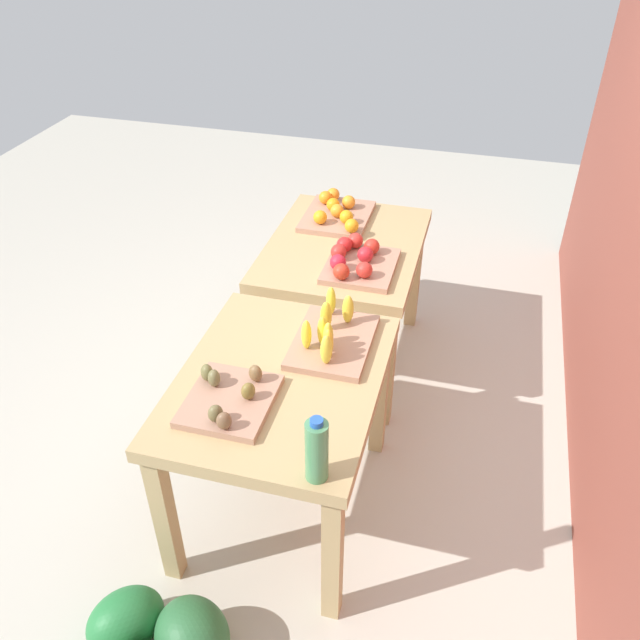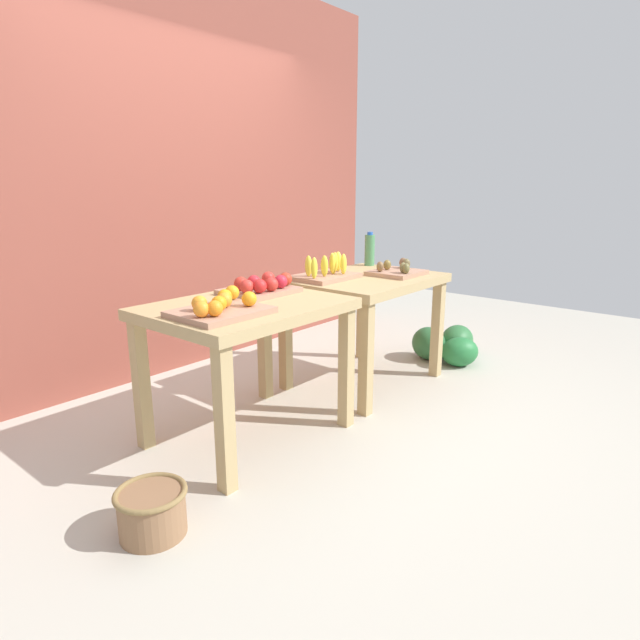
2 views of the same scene
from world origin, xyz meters
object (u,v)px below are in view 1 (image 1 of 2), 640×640
(apple_bin, at_px, (357,261))
(water_bottle, at_px, (317,450))
(wicker_basket, at_px, (323,262))
(display_table_right, at_px, (281,398))
(orange_bin, at_px, (337,213))
(display_table_left, at_px, (344,262))
(banana_crate, at_px, (331,337))
(kiwi_bin, at_px, (229,398))

(apple_bin, bearing_deg, water_bottle, 6.94)
(apple_bin, distance_m, wicker_basket, 1.39)
(display_table_right, height_order, orange_bin, orange_bin)
(water_bottle, xyz_separation_m, wicker_basket, (-2.44, -0.63, -0.80))
(display_table_left, bearing_deg, banana_crate, 9.60)
(display_table_right, bearing_deg, kiwi_bin, -33.70)
(orange_bin, distance_m, kiwi_bin, 1.58)
(display_table_right, distance_m, apple_bin, 0.91)
(banana_crate, xyz_separation_m, kiwi_bin, (0.45, -0.28, -0.02))
(display_table_right, xyz_separation_m, apple_bin, (-0.89, 0.12, 0.16))
(display_table_left, distance_m, kiwi_bin, 1.33)
(wicker_basket, bearing_deg, banana_crate, 15.97)
(orange_bin, relative_size, water_bottle, 1.75)
(apple_bin, height_order, banana_crate, banana_crate)
(banana_crate, relative_size, wicker_basket, 1.48)
(orange_bin, bearing_deg, wicker_basket, -158.11)
(banana_crate, height_order, kiwi_bin, banana_crate)
(display_table_left, xyz_separation_m, display_table_right, (1.12, 0.00, 0.00))
(display_table_right, distance_m, banana_crate, 0.33)
(kiwi_bin, xyz_separation_m, water_bottle, (0.25, 0.41, 0.10))
(orange_bin, relative_size, apple_bin, 1.12)
(display_table_left, relative_size, apple_bin, 2.54)
(orange_bin, xyz_separation_m, kiwi_bin, (1.58, -0.03, -0.01))
(display_table_left, height_order, kiwi_bin, kiwi_bin)
(kiwi_bin, bearing_deg, orange_bin, 179.01)
(display_table_right, height_order, kiwi_bin, kiwi_bin)
(apple_bin, distance_m, water_bottle, 1.36)
(display_table_left, xyz_separation_m, water_bottle, (1.57, 0.28, 0.24))
(orange_bin, relative_size, banana_crate, 1.04)
(display_table_right, bearing_deg, orange_bin, -175.60)
(banana_crate, bearing_deg, wicker_basket, -164.03)
(water_bottle, bearing_deg, banana_crate, -169.40)
(display_table_right, xyz_separation_m, wicker_basket, (-1.99, -0.35, -0.56))
(apple_bin, distance_m, kiwi_bin, 1.12)
(display_table_left, bearing_deg, wicker_basket, -158.01)
(water_bottle, relative_size, wicker_basket, 0.89)
(wicker_basket, bearing_deg, orange_bin, 21.89)
(display_table_left, height_order, banana_crate, banana_crate)
(display_table_left, relative_size, wicker_basket, 3.51)
(orange_bin, bearing_deg, water_bottle, 11.86)
(display_table_right, xyz_separation_m, orange_bin, (-1.38, -0.11, 0.15))
(orange_bin, distance_m, water_bottle, 1.87)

